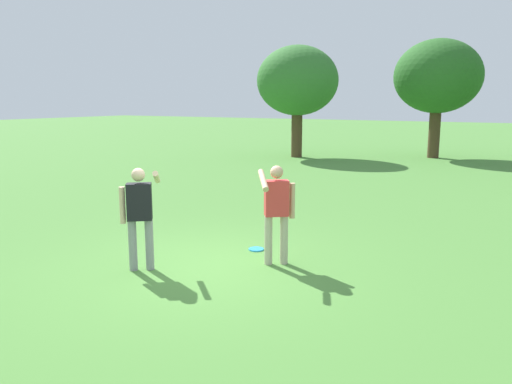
# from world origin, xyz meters

# --- Properties ---
(ground_plane) EXTENTS (120.00, 120.00, 0.00)m
(ground_plane) POSITION_xyz_m (0.00, 0.00, 0.00)
(ground_plane) COLOR #4C8438
(person_thrower) EXTENTS (0.50, 0.83, 1.64)m
(person_thrower) POSITION_xyz_m (-0.79, -0.55, 0.96)
(person_thrower) COLOR gray
(person_thrower) RESTS_ON ground
(person_catcher) EXTENTS (0.50, 0.83, 1.64)m
(person_catcher) POSITION_xyz_m (0.96, 0.76, 0.96)
(person_catcher) COLOR #B7AD93
(person_catcher) RESTS_ON ground
(frisbee) EXTENTS (0.28, 0.28, 0.03)m
(frisbee) POSITION_xyz_m (0.27, 1.29, 0.01)
(frisbee) COLOR #2D9EDB
(frisbee) RESTS_ON ground
(tree_tall_left) EXTENTS (3.78, 3.78, 5.17)m
(tree_tall_left) POSITION_xyz_m (-5.61, 15.43, 3.53)
(tree_tall_left) COLOR #4C3823
(tree_tall_left) RESTS_ON ground
(tree_broad_center) EXTENTS (3.94, 3.94, 5.41)m
(tree_broad_center) POSITION_xyz_m (0.09, 18.32, 3.71)
(tree_broad_center) COLOR #4C3823
(tree_broad_center) RESTS_ON ground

